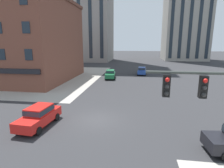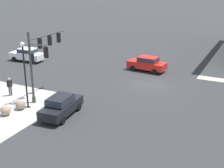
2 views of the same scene
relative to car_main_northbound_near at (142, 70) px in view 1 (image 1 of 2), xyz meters
name	(u,v)px [view 1 (image 1 of 2)]	position (x,y,z in m)	size (l,w,h in m)	color
ground_plane	(96,120)	(-4.54, -25.38, -0.92)	(320.00, 320.00, 0.00)	#2D2D30
sidewalk_far_corner	(25,76)	(-24.54, -5.38, -0.92)	(32.00, 32.00, 0.02)	#A8A399
car_main_northbound_near	(142,70)	(0.00, 0.00, 0.00)	(2.05, 4.48, 1.68)	#23479E
car_main_southbound_far	(39,115)	(-8.93, -27.22, 0.00)	(2.15, 4.52, 1.68)	red
car_cross_eastbound	(110,74)	(-6.23, -5.50, 0.00)	(2.16, 4.53, 1.68)	#1E6B3D
storefront_block_near_corner	(16,40)	(-23.59, -8.23, 6.40)	(20.52, 18.75, 14.63)	brown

